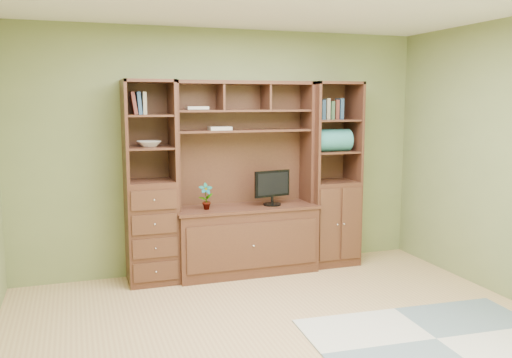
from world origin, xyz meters
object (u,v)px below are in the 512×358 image
object	(u,v)px
center_hutch	(246,179)
monitor	(272,181)
left_tower	(150,183)
right_tower	(332,174)

from	to	relation	value
center_hutch	monitor	bearing A→B (deg)	-7.10
left_tower	monitor	size ratio (longest dim) A/B	3.95
left_tower	monitor	bearing A→B (deg)	-3.35
left_tower	monitor	world-z (taller)	left_tower
center_hutch	left_tower	world-z (taller)	same
center_hutch	right_tower	world-z (taller)	same
center_hutch	monitor	distance (m)	0.29
center_hutch	monitor	size ratio (longest dim) A/B	3.95
left_tower	right_tower	world-z (taller)	same
monitor	right_tower	bearing A→B (deg)	-6.21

